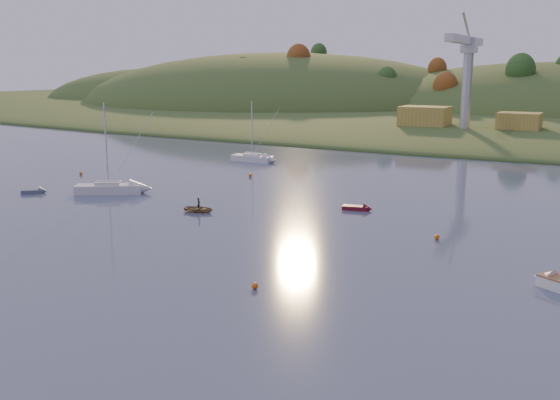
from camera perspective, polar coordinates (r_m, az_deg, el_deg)
The scene contains 20 objects.
far_shore at distance 255.78m, azimuth 21.53°, elevation 7.59°, with size 620.00×220.00×1.50m, color #2A451B.
shore_slope at distance 191.72m, azimuth 18.86°, elevation 6.55°, with size 640.00×150.00×7.00m, color #2A451B.
hill_left_far at distance 307.32m, azimuth -10.29°, elevation 8.84°, with size 120.00×100.00×32.00m, color #2A451B.
hill_left at distance 255.56m, azimuth -0.05°, elevation 8.41°, with size 170.00×140.00×44.00m, color #2A451B.
hill_center at distance 234.79m, azimuth 23.28°, elevation 7.12°, with size 140.00×120.00×36.00m, color #2A451B.
hillside_trees at distance 211.37m, azimuth 19.85°, elevation 6.94°, with size 280.00×50.00×32.00m, color #1C4619, non-canonical shape.
wharf at distance 148.61m, azimuth 17.76°, elevation 5.67°, with size 42.00×16.00×2.40m, color slate.
shed_west at distance 152.30m, azimuth 13.10°, elevation 7.43°, with size 11.00×8.00×4.80m, color #A58937.
shed_east at distance 148.95m, azimuth 21.02°, elevation 6.70°, with size 9.00×7.00×4.00m, color #A58937.
dock_crane at distance 144.93m, azimuth 16.69°, elevation 11.93°, with size 3.20×28.00×20.30m.
sailboat_near at distance 84.83m, azimuth -15.39°, elevation 1.09°, with size 8.53×6.80×11.82m.
sailboat_far at distance 109.97m, azimuth -2.56°, elevation 3.91°, with size 7.61×2.30×10.55m.
canoe at distance 72.00m, azimuth -7.42°, elevation -0.81°, with size 2.49×3.49×0.72m, color olive.
paddler at distance 71.93m, azimuth -7.43°, elevation -0.55°, with size 0.51×0.33×1.39m, color black.
red_tender at distance 72.81m, azimuth 7.42°, elevation -0.76°, with size 3.64×1.82×1.18m.
grey_dinghy at distance 88.13m, azimuth -21.30°, elevation 0.75°, with size 3.19×2.99×1.19m.
buoy_0 at distance 47.06m, azimuth -2.32°, elevation -7.85°, with size 0.50×0.50×0.50m, color #DD570B.
buoy_1 at distance 61.97m, azimuth 14.15°, elevation -3.30°, with size 0.50×0.50×0.50m, color #DD570B.
buoy_2 at distance 100.76m, azimuth -17.74°, elevation 2.34°, with size 0.50×0.50×0.50m, color #DD570B.
buoy_3 at distance 94.26m, azimuth -2.74°, elevation 2.26°, with size 0.50×0.50×0.50m, color #DD570B.
Camera 1 is at (33.71, -23.03, 16.27)m, focal length 40.00 mm.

